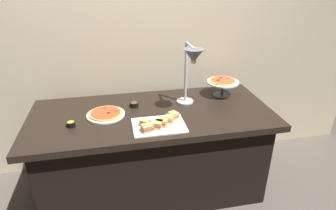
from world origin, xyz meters
TOP-DOWN VIEW (x-y plane):
  - ground_plane at (0.00, 0.00)m, footprint 8.00×8.00m
  - back_wall at (0.00, 0.50)m, footprint 4.40×0.04m
  - buffet_table at (0.00, 0.00)m, footprint 1.90×0.84m
  - heat_lamp at (0.30, -0.03)m, footprint 0.15×0.34m
  - pizza_plate_front at (-0.36, 0.02)m, footprint 0.29×0.29m
  - pizza_plate_center at (0.66, 0.20)m, footprint 0.28×0.28m
  - sandwich_platter at (0.02, -0.23)m, footprint 0.38×0.28m
  - sauce_cup_near at (-0.60, -0.11)m, footprint 0.06×0.06m
  - sauce_cup_far at (-0.13, 0.13)m, footprint 0.07×0.07m

SIDE VIEW (x-z plane):
  - ground_plane at x=0.00m, z-range 0.00..0.00m
  - buffet_table at x=0.00m, z-range 0.01..0.77m
  - pizza_plate_front at x=-0.36m, z-range 0.76..0.79m
  - sauce_cup_far at x=-0.13m, z-range 0.76..0.80m
  - sauce_cup_near at x=-0.60m, z-range 0.76..0.80m
  - sandwich_platter at x=0.02m, z-range 0.75..0.81m
  - pizza_plate_center at x=0.66m, z-range 0.80..0.95m
  - heat_lamp at x=0.30m, z-range 0.90..1.42m
  - back_wall at x=0.00m, z-range 0.00..2.40m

